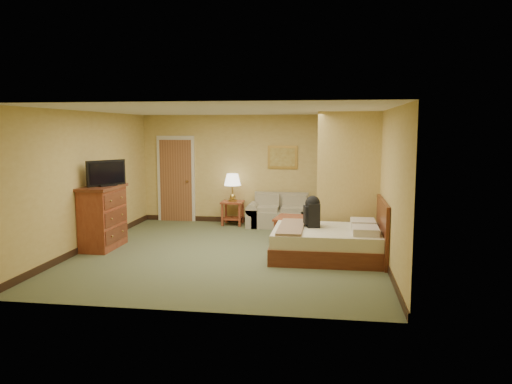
% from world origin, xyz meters
% --- Properties ---
extents(floor, '(6.00, 6.00, 0.00)m').
position_xyz_m(floor, '(0.00, 0.00, 0.00)').
color(floor, '#505839').
rests_on(floor, ground).
extents(ceiling, '(6.00, 6.00, 0.00)m').
position_xyz_m(ceiling, '(0.00, 0.00, 2.60)').
color(ceiling, white).
rests_on(ceiling, back_wall).
extents(back_wall, '(5.50, 0.02, 2.60)m').
position_xyz_m(back_wall, '(0.00, 3.00, 1.30)').
color(back_wall, tan).
rests_on(back_wall, floor).
extents(left_wall, '(0.02, 6.00, 2.60)m').
position_xyz_m(left_wall, '(-2.75, 0.00, 1.30)').
color(left_wall, tan).
rests_on(left_wall, floor).
extents(right_wall, '(0.02, 6.00, 2.60)m').
position_xyz_m(right_wall, '(2.75, 0.00, 1.30)').
color(right_wall, tan).
rests_on(right_wall, floor).
extents(partition, '(1.20, 0.15, 2.60)m').
position_xyz_m(partition, '(2.15, 0.93, 1.30)').
color(partition, tan).
rests_on(partition, floor).
extents(door, '(0.94, 0.16, 2.10)m').
position_xyz_m(door, '(-1.95, 2.96, 1.03)').
color(door, beige).
rests_on(door, floor).
extents(baseboard, '(5.50, 0.02, 0.12)m').
position_xyz_m(baseboard, '(0.00, 2.99, 0.06)').
color(baseboard, black).
rests_on(baseboard, floor).
extents(loveseat, '(1.54, 0.72, 0.78)m').
position_xyz_m(loveseat, '(0.68, 2.57, 0.25)').
color(loveseat, gray).
rests_on(loveseat, floor).
extents(side_table, '(0.51, 0.51, 0.57)m').
position_xyz_m(side_table, '(-0.47, 2.65, 0.37)').
color(side_table, maroon).
rests_on(side_table, floor).
extents(table_lamp, '(0.39, 0.39, 0.65)m').
position_xyz_m(table_lamp, '(-0.47, 2.65, 1.06)').
color(table_lamp, '#AD8E3F').
rests_on(table_lamp, side_table).
extents(coffee_table, '(0.87, 0.87, 0.50)m').
position_xyz_m(coffee_table, '(1.12, 1.12, 0.36)').
color(coffee_table, maroon).
rests_on(coffee_table, floor).
extents(wall_picture, '(0.71, 0.04, 0.55)m').
position_xyz_m(wall_picture, '(0.68, 2.97, 1.60)').
color(wall_picture, '#B78E3F').
rests_on(wall_picture, back_wall).
extents(dresser, '(0.59, 1.12, 1.20)m').
position_xyz_m(dresser, '(-2.48, 0.00, 0.61)').
color(dresser, maroon).
rests_on(dresser, floor).
extents(tv, '(0.49, 0.70, 0.49)m').
position_xyz_m(tv, '(-2.38, 0.00, 1.43)').
color(tv, black).
rests_on(tv, dresser).
extents(bed, '(1.95, 1.62, 1.05)m').
position_xyz_m(bed, '(1.82, -0.10, 0.29)').
color(bed, '#502012').
rests_on(bed, floor).
extents(backpack, '(0.28, 0.36, 0.56)m').
position_xyz_m(backpack, '(1.50, 0.09, 0.81)').
color(backpack, black).
rests_on(backpack, bed).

